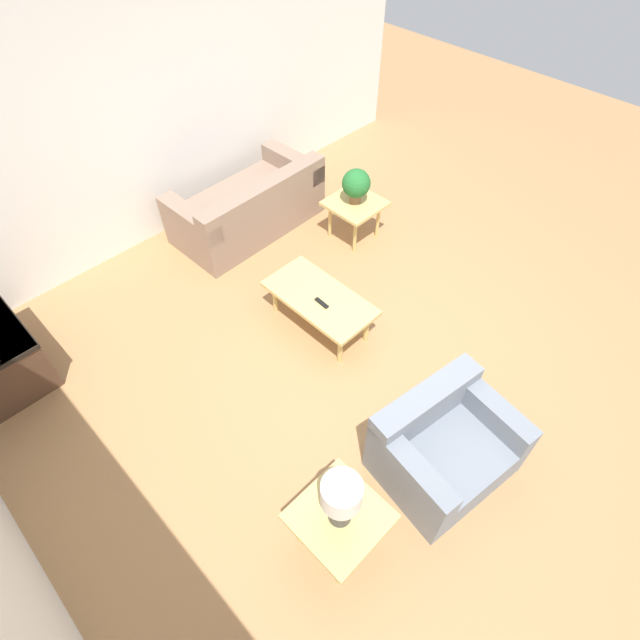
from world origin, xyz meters
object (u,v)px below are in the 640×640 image
Objects in this scene: sofa at (249,208)px; armchair at (442,446)px; side_table_lamp at (339,519)px; side_table_plant at (355,207)px; table_lamp at (341,499)px; coffee_table at (320,300)px; potted_plant at (356,184)px.

sofa is 3.52m from armchair.
side_table_lamp is (-3.26, 1.89, 0.12)m from sofa.
table_lamp is (-2.29, 2.64, 0.35)m from side_table_plant.
coffee_table is at bearing 119.29° from side_table_plant.
armchair is at bearing -98.43° from table_lamp.
armchair is 1.01m from side_table_lamp.
sofa is 3.05× the size of side_table_lamp.
potted_plant is at bearing -49.13° from table_lamp.
armchair is 1.88× the size of side_table_lamp.
side_table_plant is at bearing 126.31° from sofa.
armchair is 2.94m from side_table_plant.
armchair reaches higher than side_table_lamp.
side_table_plant is 0.30m from potted_plant.
table_lamp reaches higher than coffee_table.
sofa reaches higher than coffee_table.
coffee_table is at bearing 86.17° from armchair.
armchair is 1.77m from coffee_table.
potted_plant reaches higher than armchair.
coffee_table is at bearing 119.29° from potted_plant.
sofa is at bearing -30.03° from table_lamp.
coffee_table is at bearing 71.51° from sofa.
coffee_table is at bearing -41.11° from side_table_lamp.
potted_plant is (-0.00, 0.00, 0.30)m from side_table_plant.
coffee_table is 1.46m from side_table_plant.
sofa is 3.80m from table_lamp.
side_table_plant is at bearing 0.00° from potted_plant.
potted_plant is at bearing -60.71° from coffee_table.
armchair is at bearing 167.59° from coffee_table.
armchair is 1.88× the size of side_table_plant.
potted_plant is 3.50m from table_lamp.
potted_plant reaches higher than side_table_plant.
coffee_table is 1.90× the size of side_table_plant.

